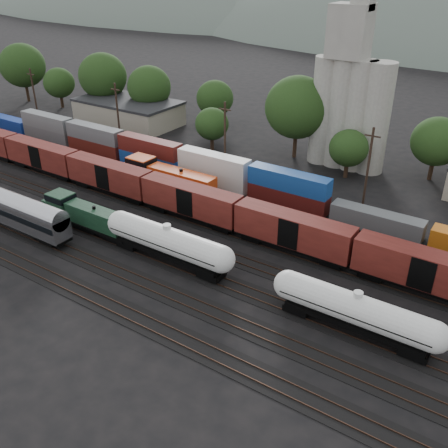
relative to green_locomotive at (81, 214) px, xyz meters
The scene contains 13 objects.
ground 17.75m from the green_locomotive, 16.50° to the left, with size 600.00×600.00×0.00m, color black.
tracks 17.75m from the green_locomotive, 16.50° to the left, with size 180.00×33.20×0.20m.
green_locomotive is the anchor object (origin of this frame).
tank_car_a 14.75m from the green_locomotive, ahead, with size 18.23×3.26×4.78m.
tank_car_b 37.64m from the green_locomotive, ahead, with size 17.27×3.09×4.53m.
passenger_coach 10.25m from the green_locomotive, 150.69° to the right, with size 22.58×2.79×5.13m.
orange_locomotive 15.12m from the green_locomotive, 82.76° to the left, with size 18.72×3.12×4.68m.
boxcar_string 35.18m from the green_locomotive, 16.52° to the left, with size 184.40×2.90×4.20m.
container_wall 20.11m from the green_locomotive, 84.10° to the left, with size 160.00×2.60×5.80m.
grain_silo 46.55m from the green_locomotive, 63.82° to the left, with size 13.40×5.00×29.00m.
industrial_sheds 46.61m from the green_locomotive, 59.72° to the left, with size 119.38×17.26×5.10m.
tree_band 43.92m from the green_locomotive, 73.83° to the left, with size 165.33×21.04×14.50m.
utility_poles 32.08m from the green_locomotive, 57.99° to the left, with size 122.20×0.36×12.00m.
Camera 1 is at (31.23, -43.28, 32.30)m, focal length 40.00 mm.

